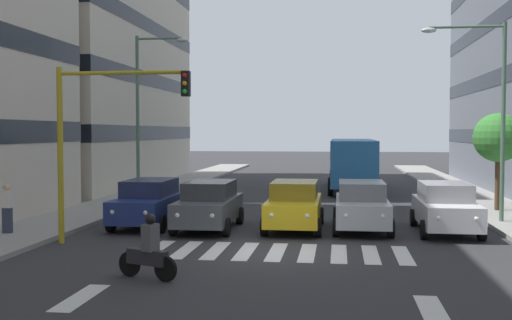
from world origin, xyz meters
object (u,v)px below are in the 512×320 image
traffic_light_gantry (97,126)px  car_3 (209,205)px  car_4 (149,202)px  street_lamp_left (490,100)px  car_1 (362,205)px  pedestrian_waiting (7,207)px  bus_behind_traffic (352,159)px  car_2 (294,205)px  car_0 (445,207)px  motorcycle_with_rider (148,252)px  street_tree_1 (498,138)px  street_lamp_right (145,102)px

traffic_light_gantry → car_3: bearing=-130.1°
car_4 → street_lamp_left: bearing=-171.1°
car_1 → car_4: size_ratio=1.00×
pedestrian_waiting → car_3: bearing=-157.8°
street_lamp_left → pedestrian_waiting: street_lamp_left is taller
bus_behind_traffic → street_lamp_left: (-4.74, 13.46, 2.82)m
car_3 → car_2: bearing=-173.2°
car_0 → car_2: bearing=-0.2°
car_3 → traffic_light_gantry: bearing=49.9°
car_3 → pedestrian_waiting: pedestrian_waiting is taller
car_1 → bus_behind_traffic: bearing=-90.0°
car_3 → pedestrian_waiting: (6.26, 2.55, 0.11)m
car_0 → street_lamp_left: bearing=-132.2°
bus_behind_traffic → motorcycle_with_rider: bearing=77.3°
car_4 → street_tree_1: (-13.67, -5.35, 2.34)m
car_0 → street_lamp_left: size_ratio=0.60×
bus_behind_traffic → street_tree_1: (-5.89, 10.08, 1.37)m
car_1 → street_lamp_right: street_lamp_right is taller
street_lamp_left → car_4: bearing=8.9°
car_3 → traffic_light_gantry: traffic_light_gantry is taller
car_0 → motorcycle_with_rider: car_0 is taller
street_tree_1 → car_3: bearing=27.2°
car_3 → car_4: same height
bus_behind_traffic → car_0: bearing=100.4°
car_3 → car_0: bearing=-177.6°
car_3 → street_lamp_left: (-10.16, -2.43, 3.79)m
car_2 → pedestrian_waiting: pedestrian_waiting is taller
car_0 → car_3: same height
car_3 → motorcycle_with_rider: size_ratio=2.76×
traffic_light_gantry → car_4: bearing=-96.7°
car_0 → motorcycle_with_rider: 11.37m
bus_behind_traffic → street_tree_1: 11.75m
street_lamp_right → car_3: bearing=122.6°
car_3 → street_tree_1: street_tree_1 is taller
car_4 → bus_behind_traffic: 17.31m
bus_behind_traffic → traffic_light_gantry: (8.23, 19.24, 1.83)m
car_4 → street_lamp_left: size_ratio=0.60×
bus_behind_traffic → street_tree_1: bearing=120.3°
car_0 → car_3: size_ratio=1.00×
car_0 → car_2: (5.23, -0.02, 0.00)m
car_1 → street_lamp_right: size_ratio=0.56×
street_tree_1 → traffic_light_gantry: bearing=33.0°
bus_behind_traffic → street_tree_1: street_tree_1 is taller
car_1 → car_2: same height
car_0 → motorcycle_with_rider: bearing=44.2°
car_4 → street_lamp_left: 13.23m
street_lamp_right → pedestrian_waiting: 10.70m
car_3 → car_4: size_ratio=1.00×
car_0 → car_3: (8.26, 0.34, 0.00)m
car_3 → street_lamp_left: 11.11m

